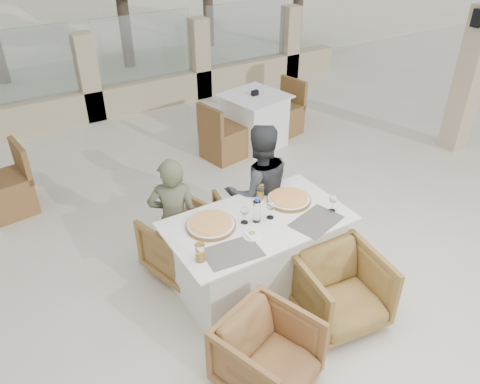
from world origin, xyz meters
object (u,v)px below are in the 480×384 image
pizza_right (289,199)px  armchair_far_right (250,220)px  dining_table (257,255)px  water_bottle (257,210)px  olive_dish (252,234)px  armchair_near_left (268,355)px  armchair_far_left (186,244)px  bg_table_b (254,120)px  armchair_near_right (340,289)px  wine_glass_near (271,209)px  pizza_left (211,224)px  diner_right (259,191)px  wine_glass_corner (333,202)px  beer_glass_left (200,252)px  diner_left (174,219)px  beer_glass_right (260,192)px  wine_glass_centre (244,214)px

pizza_right → armchair_far_right: 0.72m
dining_table → water_bottle: water_bottle is taller
olive_dish → armchair_near_left: bearing=-114.4°
armchair_far_left → bg_table_b: bearing=-152.3°
olive_dish → armchair_near_right: 0.90m
wine_glass_near → armchair_near_left: (-0.62, -0.88, -0.56)m
pizza_left → armchair_far_left: pizza_left is taller
bg_table_b → diner_right: bearing=-133.4°
wine_glass_corner → beer_glass_left: wine_glass_corner is taller
bg_table_b → armchair_far_left: bearing=-147.5°
pizza_right → armchair_near_right: size_ratio=0.57×
water_bottle → diner_left: diner_left is taller
olive_dish → armchair_far_right: (0.48, 0.77, -0.50)m
dining_table → wine_glass_corner: (0.64, -0.23, 0.48)m
pizza_left → wine_glass_near: size_ratio=2.31×
pizza_left → water_bottle: size_ratio=1.77×
dining_table → diner_left: size_ratio=1.27×
pizza_right → armchair_near_left: bearing=-132.1°
armchair_far_right → armchair_far_left: bearing=13.3°
bg_table_b → beer_glass_right: bearing=-133.2°
pizza_left → bg_table_b: pizza_left is taller
wine_glass_corner → diner_right: (-0.31, 0.71, -0.16)m
beer_glass_left → olive_dish: bearing=4.6°
pizza_left → beer_glass_right: beer_glass_right is taller
wine_glass_near → armchair_far_left: size_ratio=0.26×
water_bottle → beer_glass_right: 0.36m
armchair_near_right → pizza_right: bearing=96.6°
beer_glass_left → diner_left: 0.83m
wine_glass_corner → armchair_far_left: 1.45m
pizza_right → diner_right: 0.40m
pizza_left → beer_glass_left: size_ratio=2.77×
wine_glass_centre → diner_left: diner_left is taller
dining_table → wine_glass_centre: 0.49m
diner_right → beer_glass_left: bearing=48.8°
pizza_left → water_bottle: bearing=-19.4°
pizza_right → wine_glass_corner: (0.23, -0.33, 0.07)m
olive_dish → armchair_far_right: olive_dish is taller
dining_table → wine_glass_near: wine_glass_near is taller
wine_glass_near → wine_glass_corner: (0.53, -0.20, 0.00)m
pizza_left → beer_glass_left: (-0.27, -0.34, 0.05)m
olive_dish → bg_table_b: (1.80, 2.71, -0.41)m
pizza_right → armchair_near_left: size_ratio=0.62×
diner_right → wine_glass_near: bearing=80.9°
armchair_near_right → diner_left: size_ratio=0.57×
beer_glass_right → armchair_near_left: beer_glass_right is taller
water_bottle → armchair_near_left: size_ratio=0.37×
pizza_left → armchair_near_left: (-0.11, -1.04, -0.50)m
dining_table → beer_glass_left: bearing=-163.1°
olive_dish → armchair_near_right: (0.56, -0.53, -0.47)m
beer_glass_left → diner_right: size_ratio=0.11×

